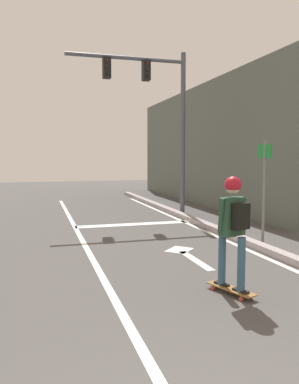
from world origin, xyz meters
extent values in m
cube|color=silver|center=(0.02, 6.00, 0.00)|extent=(0.12, 20.00, 0.01)
cube|color=silver|center=(3.25, 6.00, 0.00)|extent=(0.12, 20.00, 0.01)
cube|color=silver|center=(1.71, 9.28, 0.00)|extent=(3.38, 0.40, 0.01)
cube|color=silver|center=(1.88, 5.18, 0.00)|extent=(0.16, 1.40, 0.01)
cube|color=silver|center=(1.88, 6.03, 0.00)|extent=(0.71, 0.71, 0.01)
cube|color=#A09597|center=(3.50, 6.00, 0.07)|extent=(0.24, 24.00, 0.14)
cube|color=olive|center=(1.65, 3.38, 0.08)|extent=(0.45, 0.81, 0.02)
cube|color=#B2B2B7|center=(1.56, 3.64, 0.06)|extent=(0.17, 0.10, 0.01)
cylinder|color=#C23C2E|center=(1.47, 3.61, 0.03)|extent=(0.05, 0.07, 0.06)
cylinder|color=#C23C2E|center=(1.65, 3.67, 0.03)|extent=(0.05, 0.07, 0.06)
cube|color=#B2B2B7|center=(1.74, 3.13, 0.06)|extent=(0.17, 0.10, 0.01)
cylinder|color=#C23C2E|center=(1.65, 3.10, 0.03)|extent=(0.05, 0.07, 0.06)
cylinder|color=#C23C2E|center=(1.83, 3.16, 0.03)|extent=(0.05, 0.07, 0.06)
cylinder|color=#31566E|center=(1.59, 3.55, 0.47)|extent=(0.11, 0.11, 0.76)
cube|color=black|center=(1.59, 3.55, 0.10)|extent=(0.16, 0.26, 0.03)
cylinder|color=#31566E|center=(1.71, 3.21, 0.47)|extent=(0.11, 0.11, 0.76)
cube|color=black|center=(1.71, 3.21, 0.10)|extent=(0.16, 0.26, 0.03)
cube|color=#244630|center=(1.65, 3.38, 1.12)|extent=(0.40, 0.29, 0.54)
cylinder|color=#244630|center=(1.46, 3.35, 1.14)|extent=(0.07, 0.14, 0.49)
cylinder|color=#244630|center=(1.82, 3.47, 1.14)|extent=(0.07, 0.08, 0.49)
sphere|color=beige|center=(1.65, 3.38, 1.53)|extent=(0.21, 0.21, 0.21)
sphere|color=#B51525|center=(1.65, 3.38, 1.56)|extent=(0.24, 0.24, 0.24)
cube|color=black|center=(1.69, 3.25, 1.14)|extent=(0.29, 0.22, 0.36)
cylinder|color=#525663|center=(3.79, 10.78, 2.69)|extent=(0.16, 0.16, 5.39)
cylinder|color=#525663|center=(1.86, 10.78, 5.08)|extent=(3.86, 0.12, 0.12)
cube|color=black|center=(2.50, 10.78, 4.73)|extent=(0.24, 0.28, 0.64)
cylinder|color=red|center=(2.50, 10.63, 4.93)|extent=(0.02, 0.10, 0.10)
cylinder|color=#3C3106|center=(2.50, 10.63, 4.73)|extent=(0.02, 0.10, 0.10)
cylinder|color=black|center=(2.50, 10.63, 4.53)|extent=(0.02, 0.10, 0.10)
cube|color=black|center=(1.22, 10.78, 4.73)|extent=(0.24, 0.28, 0.64)
cylinder|color=red|center=(1.22, 10.63, 4.93)|extent=(0.02, 0.10, 0.10)
cylinder|color=#3C3106|center=(1.22, 10.63, 4.73)|extent=(0.02, 0.10, 0.10)
cylinder|color=black|center=(1.22, 10.63, 4.53)|extent=(0.02, 0.10, 0.10)
cylinder|color=slate|center=(3.92, 6.10, 1.16)|extent=(0.06, 0.06, 2.33)
cube|color=#198C33|center=(3.92, 6.10, 2.08)|extent=(0.06, 0.44, 0.30)
cube|color=#5C655B|center=(9.59, 13.74, 2.42)|extent=(8.39, 13.85, 4.85)
camera|label=1|loc=(-0.96, -1.36, 1.94)|focal=35.74mm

